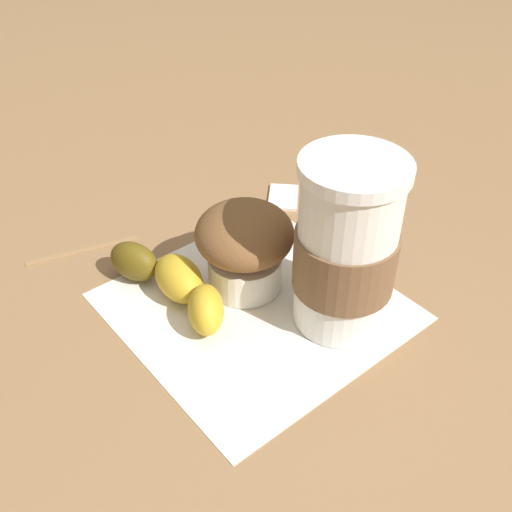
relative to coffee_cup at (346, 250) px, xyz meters
name	(u,v)px	position (x,y,z in m)	size (l,w,h in m)	color
ground_plane	(256,307)	(0.05, -0.05, -0.08)	(3.00, 3.00, 0.00)	#936D47
paper_napkin	(256,306)	(0.05, -0.05, -0.07)	(0.23, 0.23, 0.00)	white
coffee_cup	(346,250)	(0.00, 0.00, 0.00)	(0.09, 0.09, 0.15)	white
muffin	(245,244)	(0.05, -0.08, -0.03)	(0.09, 0.09, 0.08)	white
banana	(173,282)	(0.11, -0.09, -0.05)	(0.08, 0.15, 0.04)	gold
sugar_packet	(283,196)	(-0.06, -0.18, -0.07)	(0.05, 0.03, 0.01)	white
wooden_stirrer	(82,250)	(0.16, -0.21, -0.07)	(0.11, 0.01, 0.00)	#9E7547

